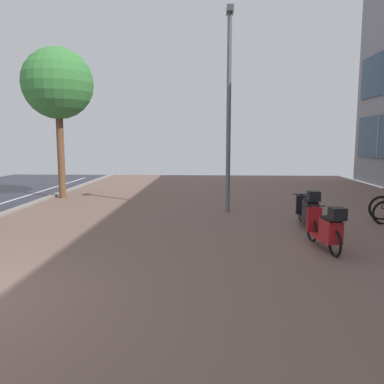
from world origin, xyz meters
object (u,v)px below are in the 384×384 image
(scooter_near, at_px, (309,210))
(lamp_post, at_px, (229,102))
(scooter_mid, at_px, (327,229))
(street_tree, at_px, (58,84))

(scooter_near, xyz_separation_m, lamp_post, (-1.98, 2.26, 2.95))
(scooter_near, xyz_separation_m, scooter_mid, (-0.14, -2.03, -0.02))
(street_tree, bearing_deg, scooter_mid, -40.47)
(scooter_near, height_order, street_tree, street_tree)
(scooter_near, xyz_separation_m, street_tree, (-8.35, 4.97, 3.89))
(scooter_mid, height_order, street_tree, street_tree)
(scooter_mid, xyz_separation_m, lamp_post, (-1.84, 4.30, 2.97))
(scooter_mid, bearing_deg, scooter_near, 86.15)
(street_tree, bearing_deg, scooter_near, -30.78)
(street_tree, bearing_deg, lamp_post, -23.05)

